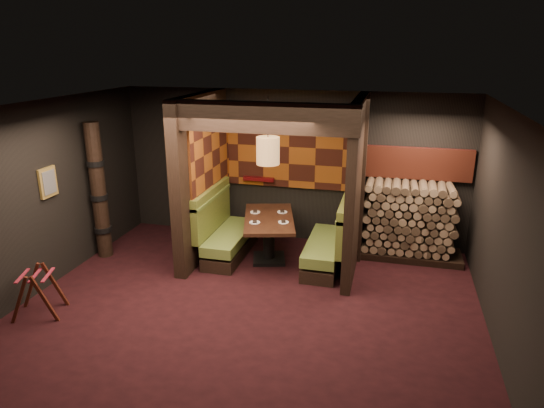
{
  "coord_description": "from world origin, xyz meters",
  "views": [
    {
      "loc": [
        1.84,
        -5.95,
        3.6
      ],
      "look_at": [
        0.0,
        1.3,
        1.15
      ],
      "focal_mm": 32.0,
      "sensor_mm": 36.0,
      "label": 1
    }
  ],
  "objects": [
    {
      "name": "wall_right",
      "position": [
        3.26,
        0.0,
        1.43
      ],
      "size": [
        0.02,
        5.5,
        2.85
      ],
      "primitive_type": "cube",
      "color": "black",
      "rests_on": "ground"
    },
    {
      "name": "tapa_back_panel",
      "position": [
        -0.02,
        2.71,
        1.82
      ],
      "size": [
        2.4,
        0.06,
        1.55
      ],
      "primitive_type": "cube",
      "color": "#8E4514",
      "rests_on": "wall_back"
    },
    {
      "name": "booth_bench_right",
      "position": [
        0.93,
        1.65,
        0.4
      ],
      "size": [
        0.68,
        1.6,
        1.14
      ],
      "color": "black",
      "rests_on": "floor"
    },
    {
      "name": "wall_front",
      "position": [
        0.0,
        -2.76,
        1.43
      ],
      "size": [
        6.5,
        0.02,
        2.85
      ],
      "primitive_type": "cube",
      "color": "black",
      "rests_on": "ground"
    },
    {
      "name": "header_beam",
      "position": [
        -0.02,
        0.7,
        2.63
      ],
      "size": [
        2.85,
        0.18,
        0.44
      ],
      "primitive_type": "cube",
      "color": "black",
      "rests_on": "partition_left"
    },
    {
      "name": "luggage_rack",
      "position": [
        -2.8,
        -0.91,
        0.36
      ],
      "size": [
        0.78,
        0.66,
        0.73
      ],
      "color": "#3E170D",
      "rests_on": "floor"
    },
    {
      "name": "partition_right",
      "position": [
        1.3,
        1.7,
        1.43
      ],
      "size": [
        0.15,
        2.1,
        2.85
      ],
      "primitive_type": "cube",
      "color": "black",
      "rests_on": "floor"
    },
    {
      "name": "floor",
      "position": [
        0.0,
        0.0,
        -0.01
      ],
      "size": [
        6.5,
        5.5,
        0.02
      ],
      "primitive_type": "cube",
      "color": "black",
      "rests_on": "ground"
    },
    {
      "name": "totem_column",
      "position": [
        -3.05,
        1.1,
        1.19
      ],
      "size": [
        0.31,
        0.31,
        2.4
      ],
      "color": "black",
      "rests_on": "floor"
    },
    {
      "name": "pendant_lamp",
      "position": [
        -0.13,
        1.55,
        1.97
      ],
      "size": [
        0.38,
        0.38,
        1.1
      ],
      "color": "olive",
      "rests_on": "ceiling"
    },
    {
      "name": "booth_bench_left",
      "position": [
        -0.96,
        1.65,
        0.4
      ],
      "size": [
        0.68,
        1.6,
        1.14
      ],
      "color": "black",
      "rests_on": "floor"
    },
    {
      "name": "wall_back",
      "position": [
        0.0,
        2.76,
        1.43
      ],
      "size": [
        6.5,
        0.02,
        2.85
      ],
      "primitive_type": "cube",
      "color": "black",
      "rests_on": "ground"
    },
    {
      "name": "place_settings",
      "position": [
        -0.13,
        1.6,
        0.81
      ],
      "size": [
        0.78,
        0.81,
        0.03
      ],
      "color": "white",
      "rests_on": "dining_table"
    },
    {
      "name": "bay_front_post",
      "position": [
        1.39,
        1.96,
        1.43
      ],
      "size": [
        0.08,
        0.08,
        2.85
      ],
      "primitive_type": "cube",
      "color": "black",
      "rests_on": "floor"
    },
    {
      "name": "framed_picture",
      "position": [
        -3.22,
        0.1,
        1.62
      ],
      "size": [
        0.05,
        0.36,
        0.46
      ],
      "color": "olive",
      "rests_on": "wall_left"
    },
    {
      "name": "dining_table",
      "position": [
        -0.13,
        1.6,
        0.57
      ],
      "size": [
        1.2,
        1.68,
        0.8
      ],
      "color": "black",
      "rests_on": "floor"
    },
    {
      "name": "wall_left",
      "position": [
        -3.26,
        0.0,
        1.43
      ],
      "size": [
        0.02,
        5.5,
        2.85
      ],
      "primitive_type": "cube",
      "color": "black",
      "rests_on": "ground"
    },
    {
      "name": "partition_left",
      "position": [
        -1.35,
        1.65,
        1.43
      ],
      "size": [
        0.2,
        2.2,
        2.85
      ],
      "primitive_type": "cube",
      "color": "black",
      "rests_on": "floor"
    },
    {
      "name": "firewood_stack",
      "position": [
        2.29,
        2.35,
        0.68
      ],
      "size": [
        1.73,
        0.7,
        1.36
      ],
      "color": "black",
      "rests_on": "floor"
    },
    {
      "name": "ceiling",
      "position": [
        0.0,
        0.0,
        2.86
      ],
      "size": [
        6.5,
        5.5,
        0.02
      ],
      "primitive_type": "cube",
      "color": "black",
      "rests_on": "ground"
    },
    {
      "name": "mosaic_header",
      "position": [
        2.29,
        2.68,
        1.64
      ],
      "size": [
        1.83,
        0.1,
        0.56
      ],
      "primitive_type": "cube",
      "color": "maroon",
      "rests_on": "wall_back"
    },
    {
      "name": "tapa_side_panel",
      "position": [
        -1.23,
        1.82,
        1.85
      ],
      "size": [
        0.04,
        1.85,
        1.45
      ],
      "primitive_type": "cube",
      "color": "#8E4514",
      "rests_on": "partition_left"
    },
    {
      "name": "lacquer_shelf",
      "position": [
        -0.6,
        2.65,
        1.18
      ],
      "size": [
        0.6,
        0.12,
        0.07
      ],
      "primitive_type": "cube",
      "color": "#52080C",
      "rests_on": "wall_back"
    }
  ]
}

